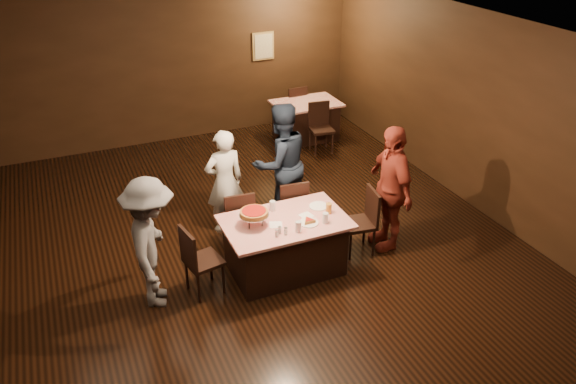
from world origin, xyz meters
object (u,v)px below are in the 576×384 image
object	(u,v)px
back_table	(306,121)
glass_amber	(329,208)
diner_navy_hoodie	(281,163)
glass_front_right	(325,218)
chair_end_left	(204,259)
glass_back	(273,206)
chair_far_left	(237,219)
diner_grey_knit	(152,243)
diner_white_jacket	(225,182)
plate_empty	(318,206)
main_table	(285,246)
chair_back_near	(322,128)
chair_end_right	(359,222)
pizza_stand	(254,213)
glass_front_left	(298,227)
chair_far_right	(290,207)
chair_back_far	(294,107)
diner_red_shirt	(390,188)

from	to	relation	value
back_table	glass_amber	world-z (taller)	glass_amber
diner_navy_hoodie	glass_front_right	world-z (taller)	diner_navy_hoodie
chair_end_left	glass_back	world-z (taller)	chair_end_left
chair_end_left	chair_far_left	bearing A→B (deg)	-53.75
diner_grey_knit	diner_white_jacket	bearing A→B (deg)	-31.96
plate_empty	main_table	bearing A→B (deg)	-164.74
chair_back_near	plate_empty	distance (m)	3.51
chair_far_left	chair_end_right	xyz separation A→B (m)	(1.50, -0.75, 0.00)
plate_empty	glass_front_right	bearing A→B (deg)	-104.04
chair_far_left	glass_back	size ratio (longest dim) A/B	6.79
diner_navy_hoodie	pizza_stand	distance (m)	1.50
chair_far_left	glass_front_right	size ratio (longest dim) A/B	6.79
back_table	diner_grey_knit	xyz separation A→B (m)	(-3.84, -3.90, 0.46)
glass_front_left	main_table	bearing A→B (deg)	99.46
diner_navy_hoodie	glass_front_left	xyz separation A→B (m)	(-0.43, -1.57, -0.09)
chair_back_near	diner_white_jacket	bearing A→B (deg)	-135.05
back_table	diner_navy_hoodie	world-z (taller)	diner_navy_hoodie
main_table	diner_grey_knit	xyz separation A→B (m)	(-1.69, 0.05, 0.46)
chair_far_right	diner_navy_hoodie	size ratio (longest dim) A/B	0.51
diner_navy_hoodie	pizza_stand	world-z (taller)	diner_navy_hoodie
chair_end_left	chair_back_far	size ratio (longest dim) A/B	1.00
back_table	pizza_stand	size ratio (longest dim) A/B	3.42
back_table	glass_front_left	size ratio (longest dim) A/B	9.29
pizza_stand	glass_front_right	xyz separation A→B (m)	(0.85, -0.30, -0.11)
chair_far_right	glass_front_left	size ratio (longest dim) A/B	6.79
chair_far_right	glass_back	xyz separation A→B (m)	(-0.45, -0.45, 0.37)
pizza_stand	glass_back	distance (m)	0.44
chair_back_far	diner_navy_hoodie	world-z (taller)	diner_navy_hoodie
chair_far_left	main_table	bearing A→B (deg)	122.43
glass_front_left	glass_amber	bearing A→B (deg)	24.44
diner_grey_knit	glass_front_right	bearing A→B (deg)	-83.62
chair_far_right	glass_front_right	size ratio (longest dim) A/B	6.79
chair_end_left	diner_white_jacket	distance (m)	1.50
pizza_stand	glass_amber	bearing A→B (deg)	-5.71
diner_red_shirt	glass_back	distance (m)	1.64
main_table	diner_red_shirt	distance (m)	1.65
glass_amber	glass_back	size ratio (longest dim) A/B	1.00
chair_end_right	chair_back_near	bearing A→B (deg)	170.46
main_table	chair_end_right	world-z (taller)	chair_end_right
back_table	diner_grey_knit	world-z (taller)	diner_grey_knit
diner_white_jacket	back_table	bearing A→B (deg)	-137.97
glass_back	chair_end_left	bearing A→B (deg)	-164.05
pizza_stand	glass_amber	distance (m)	1.01
chair_back_far	glass_amber	xyz separation A→B (m)	(-1.55, -4.60, 0.37)
chair_end_left	chair_back_far	world-z (taller)	same
pizza_stand	glass_front_right	size ratio (longest dim) A/B	2.71
chair_far_right	back_table	bearing A→B (deg)	-113.88
chair_far_left	diner_navy_hoodie	xyz separation A→B (m)	(0.88, 0.52, 0.46)
pizza_stand	plate_empty	distance (m)	0.97
chair_back_far	glass_back	world-z (taller)	chair_back_far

